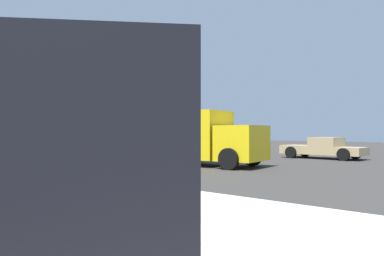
% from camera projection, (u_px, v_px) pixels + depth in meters
% --- Properties ---
extents(ground_plane, '(100.00, 100.00, 0.00)m').
position_uv_depth(ground_plane, '(179.00, 164.00, 20.23)').
color(ground_plane, '#33302D').
extents(sidewalk_corner_near, '(10.29, 10.29, 0.14)m').
position_uv_depth(sidewalk_corner_near, '(172.00, 148.00, 37.37)').
color(sidewalk_corner_near, beige).
rests_on(sidewalk_corner_near, ground).
extents(delivery_truck, '(3.57, 8.72, 2.81)m').
position_uv_depth(delivery_truck, '(182.00, 137.00, 20.10)').
color(delivery_truck, yellow).
rests_on(delivery_truck, ground).
extents(pickup_tan, '(2.40, 5.27, 1.38)m').
position_uv_depth(pickup_tan, '(323.00, 147.00, 24.12)').
color(pickup_tan, tan).
rests_on(pickup_tan, ground).
extents(pedestrian_near_corner, '(0.32, 0.50, 1.71)m').
position_uv_depth(pedestrian_near_corner, '(169.00, 137.00, 40.98)').
color(pedestrian_near_corner, black).
rests_on(pedestrian_near_corner, sidewalk_corner_near).
extents(picket_fence_run, '(7.30, 0.05, 0.95)m').
position_uv_depth(picket_fence_run, '(139.00, 142.00, 40.57)').
color(picket_fence_run, silver).
rests_on(picket_fence_run, sidewalk_corner_near).
extents(vending_machine_red, '(1.13, 1.17, 1.85)m').
position_uv_depth(vending_machine_red, '(94.00, 207.00, 3.47)').
color(vending_machine_red, red).
rests_on(vending_machine_red, sidewalk_corner_far).
extents(shade_tree_near, '(3.17, 3.17, 5.67)m').
position_uv_depth(shade_tree_near, '(160.00, 108.00, 39.00)').
color(shade_tree_near, brown).
rests_on(shade_tree_near, sidewalk_corner_near).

